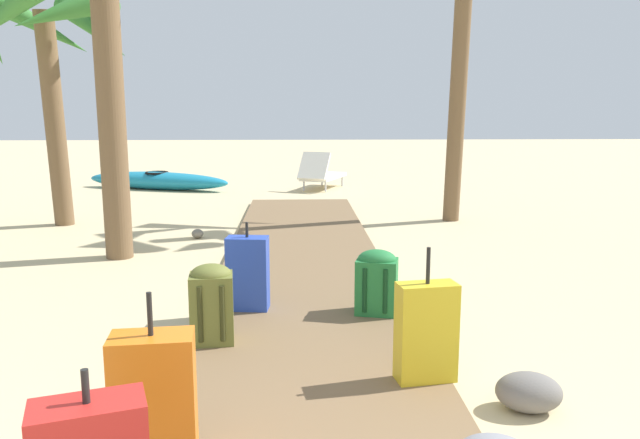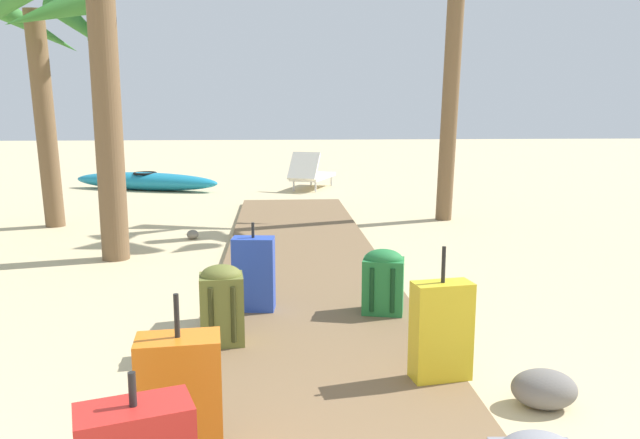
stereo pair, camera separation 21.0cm
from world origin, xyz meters
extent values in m
plane|color=#CCB789|center=(0.00, 4.19, 0.00)|extent=(60.00, 60.00, 0.00)
cube|color=brown|center=(0.00, 5.24, 0.04)|extent=(1.71, 10.48, 0.08)
cylinder|color=black|center=(-0.73, 1.18, 0.85)|extent=(0.02, 0.02, 0.11)
cube|color=orange|center=(-0.73, 2.01, 0.39)|extent=(0.39, 0.25, 0.62)
cylinder|color=black|center=(-0.73, 2.01, 0.80)|extent=(0.02, 0.02, 0.20)
cube|color=#237538|center=(0.56, 4.11, 0.30)|extent=(0.37, 0.31, 0.44)
ellipsoid|color=#237538|center=(0.56, 4.11, 0.52)|extent=(0.35, 0.30, 0.16)
cylinder|color=#113A1C|center=(0.46, 4.01, 0.30)|extent=(0.04, 0.04, 0.35)
cylinder|color=#113A1C|center=(0.61, 3.97, 0.30)|extent=(0.04, 0.04, 0.35)
cube|color=gold|center=(0.70, 2.86, 0.38)|extent=(0.38, 0.22, 0.60)
cylinder|color=black|center=(0.70, 2.86, 0.79)|extent=(0.02, 0.02, 0.22)
cube|color=olive|center=(-0.67, 3.54, 0.32)|extent=(0.32, 0.28, 0.49)
ellipsoid|color=olive|center=(-0.67, 3.54, 0.57)|extent=(0.30, 0.26, 0.15)
cylinder|color=#333516|center=(-0.73, 3.40, 0.32)|extent=(0.04, 0.04, 0.39)
cylinder|color=#333516|center=(-0.58, 3.42, 0.32)|extent=(0.04, 0.04, 0.39)
cube|color=#2847B7|center=(-0.47, 4.26, 0.38)|extent=(0.35, 0.22, 0.60)
cylinder|color=black|center=(-0.47, 4.26, 0.74)|extent=(0.02, 0.02, 0.12)
cylinder|color=brown|center=(-2.12, 6.43, 1.88)|extent=(0.30, 0.33, 3.77)
cylinder|color=brown|center=(2.31, 8.52, 2.24)|extent=(0.25, 0.61, 4.48)
cylinder|color=brown|center=(-3.52, 8.46, 1.52)|extent=(0.28, 0.50, 3.05)
cone|color=#387A33|center=(-2.79, 8.56, 2.90)|extent=(0.55, 1.50, 0.99)
cone|color=#387A33|center=(-3.08, 9.10, 2.87)|extent=(1.44, 1.15, 1.14)
cone|color=#387A33|center=(-3.81, 9.08, 2.89)|extent=(1.39, 0.91, 0.98)
cone|color=#387A33|center=(-3.82, 7.86, 2.90)|extent=(1.38, 0.94, 0.91)
cone|color=#387A33|center=(-3.23, 8.00, 2.93)|extent=(1.16, 0.90, 0.72)
cube|color=white|center=(0.53, 12.67, 0.26)|extent=(1.09, 1.52, 0.08)
cube|color=white|center=(0.30, 12.12, 0.54)|extent=(0.72, 0.62, 0.55)
cylinder|color=silver|center=(0.52, 13.28, 0.11)|extent=(0.04, 0.04, 0.22)
cylinder|color=silver|center=(0.96, 13.10, 0.11)|extent=(0.04, 0.04, 0.22)
cylinder|color=silver|center=(0.09, 12.24, 0.11)|extent=(0.04, 0.04, 0.22)
cylinder|color=silver|center=(0.54, 12.06, 0.11)|extent=(0.04, 0.04, 0.22)
ellipsoid|color=teal|center=(-3.04, 12.67, 0.19)|extent=(3.34, 1.72, 0.37)
torus|color=black|center=(-3.04, 12.67, 0.36)|extent=(0.63, 0.63, 0.05)
ellipsoid|color=slate|center=(1.24, 2.60, 0.11)|extent=(0.41, 0.33, 0.23)
ellipsoid|color=gray|center=(-1.39, 7.50, 0.06)|extent=(0.20, 0.21, 0.12)
camera|label=1|loc=(-0.08, -0.64, 1.70)|focal=34.84mm
camera|label=2|loc=(-0.29, -0.63, 1.70)|focal=34.84mm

